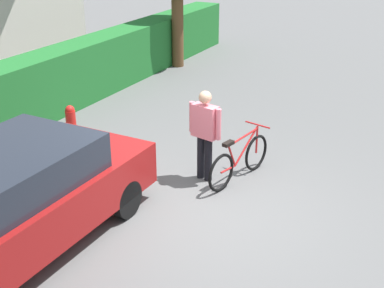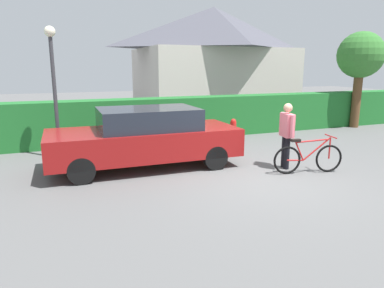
{
  "view_description": "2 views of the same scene",
  "coord_description": "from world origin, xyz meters",
  "px_view_note": "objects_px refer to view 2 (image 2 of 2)",
  "views": [
    {
      "loc": [
        -6.35,
        -3.06,
        4.22
      ],
      "look_at": [
        0.45,
        0.42,
        0.88
      ],
      "focal_mm": 49.03,
      "sensor_mm": 36.0,
      "label": 1
    },
    {
      "loc": [
        -4.21,
        -6.46,
        2.45
      ],
      "look_at": [
        -1.31,
        0.84,
        0.72
      ],
      "focal_mm": 32.85,
      "sensor_mm": 36.0,
      "label": 2
    }
  ],
  "objects_px": {
    "person_rider": "(287,131)",
    "fire_hydrant": "(233,131)",
    "tree_kerbside": "(361,57)",
    "bicycle": "(308,158)",
    "parked_car_near": "(145,137)",
    "street_lamp": "(53,72)"
  },
  "relations": [
    {
      "from": "person_rider",
      "to": "fire_hydrant",
      "type": "height_order",
      "value": "person_rider"
    },
    {
      "from": "tree_kerbside",
      "to": "person_rider",
      "type": "bearing_deg",
      "value": -147.93
    },
    {
      "from": "bicycle",
      "to": "parked_car_near",
      "type": "bearing_deg",
      "value": 150.7
    },
    {
      "from": "street_lamp",
      "to": "fire_hydrant",
      "type": "height_order",
      "value": "street_lamp"
    },
    {
      "from": "person_rider",
      "to": "fire_hydrant",
      "type": "distance_m",
      "value": 3.08
    },
    {
      "from": "bicycle",
      "to": "fire_hydrant",
      "type": "height_order",
      "value": "bicycle"
    },
    {
      "from": "parked_car_near",
      "to": "street_lamp",
      "type": "bearing_deg",
      "value": 139.08
    },
    {
      "from": "tree_kerbside",
      "to": "fire_hydrant",
      "type": "bearing_deg",
      "value": -171.23
    },
    {
      "from": "street_lamp",
      "to": "fire_hydrant",
      "type": "distance_m",
      "value": 5.64
    },
    {
      "from": "bicycle",
      "to": "person_rider",
      "type": "relative_size",
      "value": 1.04
    },
    {
      "from": "parked_car_near",
      "to": "person_rider",
      "type": "xyz_separation_m",
      "value": [
        3.17,
        -1.37,
        0.17
      ]
    },
    {
      "from": "bicycle",
      "to": "street_lamp",
      "type": "relative_size",
      "value": 0.48
    },
    {
      "from": "parked_car_near",
      "to": "person_rider",
      "type": "distance_m",
      "value": 3.45
    },
    {
      "from": "parked_car_near",
      "to": "street_lamp",
      "type": "relative_size",
      "value": 1.33
    },
    {
      "from": "person_rider",
      "to": "street_lamp",
      "type": "bearing_deg",
      "value": 149.1
    },
    {
      "from": "street_lamp",
      "to": "bicycle",
      "type": "bearing_deg",
      "value": -33.95
    },
    {
      "from": "parked_car_near",
      "to": "street_lamp",
      "type": "height_order",
      "value": "street_lamp"
    },
    {
      "from": "parked_car_near",
      "to": "tree_kerbside",
      "type": "relative_size",
      "value": 1.21
    },
    {
      "from": "person_rider",
      "to": "tree_kerbside",
      "type": "relative_size",
      "value": 0.42
    },
    {
      "from": "tree_kerbside",
      "to": "fire_hydrant",
      "type": "relative_size",
      "value": 4.73
    },
    {
      "from": "parked_car_near",
      "to": "person_rider",
      "type": "height_order",
      "value": "person_rider"
    },
    {
      "from": "bicycle",
      "to": "fire_hydrant",
      "type": "relative_size",
      "value": 2.06
    }
  ]
}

